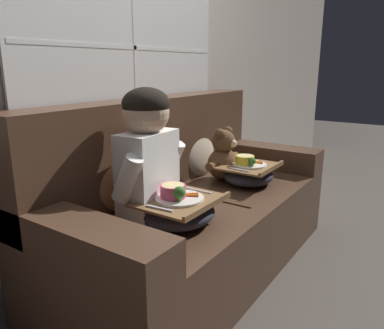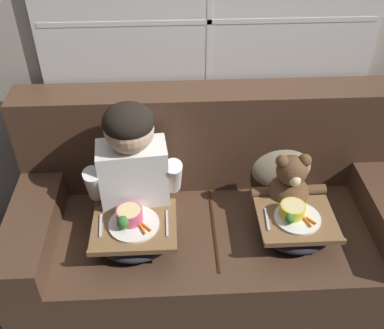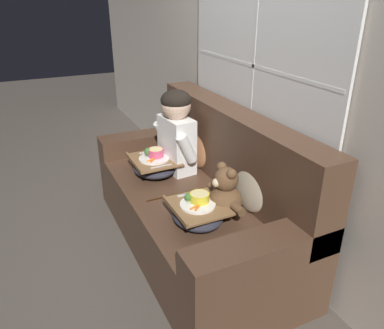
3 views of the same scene
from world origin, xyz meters
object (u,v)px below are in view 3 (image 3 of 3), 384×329
at_px(throw_pillow_behind_teddy, 253,184).
at_px(teddy_bear, 225,195).
at_px(lap_tray_teddy, 198,213).
at_px(throw_pillow_behind_child, 199,144).
at_px(couch, 200,201).
at_px(child_figure, 176,127).
at_px(lap_tray_child, 154,165).

xyz_separation_m(throw_pillow_behind_teddy, teddy_bear, (0.00, -0.21, -0.03)).
relative_size(teddy_bear, lap_tray_teddy, 1.04).
distance_m(teddy_bear, lap_tray_teddy, 0.21).
distance_m(throw_pillow_behind_teddy, lap_tray_teddy, 0.42).
xyz_separation_m(throw_pillow_behind_child, teddy_bear, (0.78, -0.21, -0.03)).
distance_m(couch, lap_tray_teddy, 0.48).
bearing_deg(child_figure, couch, 2.41).
height_order(couch, throw_pillow_behind_teddy, couch).
height_order(couch, teddy_bear, couch).
bearing_deg(teddy_bear, lap_tray_teddy, -90.53).
bearing_deg(throw_pillow_behind_teddy, throw_pillow_behind_child, 180.00).
height_order(child_figure, lap_tray_teddy, child_figure).
xyz_separation_m(throw_pillow_behind_child, throw_pillow_behind_teddy, (0.78, 0.00, 0.00)).
xyz_separation_m(throw_pillow_behind_child, lap_tray_child, (-0.00, -0.40, -0.11)).
bearing_deg(child_figure, throw_pillow_behind_child, 90.03).
bearing_deg(child_figure, lap_tray_child, -90.51).
distance_m(child_figure, teddy_bear, 0.81).
bearing_deg(child_figure, lap_tray_teddy, -14.13).
bearing_deg(throw_pillow_behind_teddy, lap_tray_teddy, -90.24).
distance_m(lap_tray_child, lap_tray_teddy, 0.78).
xyz_separation_m(throw_pillow_behind_child, lap_tray_teddy, (0.78, -0.40, -0.11)).
xyz_separation_m(couch, throw_pillow_behind_child, (-0.39, 0.19, 0.29)).
bearing_deg(throw_pillow_behind_child, throw_pillow_behind_teddy, 0.00).
xyz_separation_m(throw_pillow_behind_child, child_figure, (0.00, -0.20, 0.18)).
distance_m(couch, lap_tray_child, 0.48).
height_order(couch, lap_tray_teddy, couch).
height_order(throw_pillow_behind_teddy, lap_tray_child, throw_pillow_behind_teddy).
xyz_separation_m(child_figure, lap_tray_child, (-0.00, -0.20, -0.29)).
distance_m(teddy_bear, lap_tray_child, 0.81).
distance_m(throw_pillow_behind_teddy, lap_tray_child, 0.88).
distance_m(throw_pillow_behind_child, child_figure, 0.27).
xyz_separation_m(child_figure, lap_tray_teddy, (0.78, -0.20, -0.29)).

